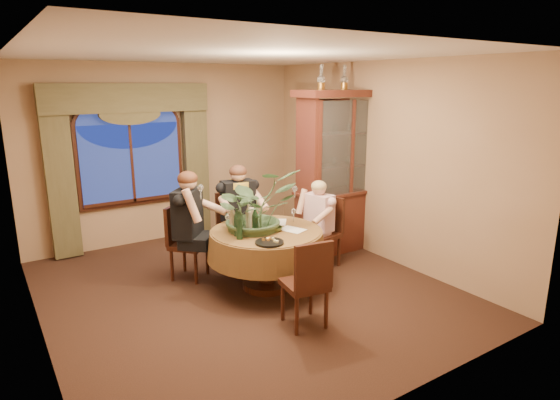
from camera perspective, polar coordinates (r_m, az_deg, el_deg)
floor at (r=5.94m, az=-4.33°, el=-10.78°), size 5.00×5.00×0.00m
wall_back at (r=7.76m, az=-13.55°, el=5.58°), size 4.50×0.00×4.50m
wall_right at (r=6.85m, az=12.19°, el=4.57°), size 0.00×5.00×5.00m
ceiling at (r=5.40m, az=-4.90°, el=17.28°), size 5.00×5.00×0.00m
window at (r=7.53m, az=-17.62°, el=4.29°), size 1.62×0.10×1.32m
arched_transom at (r=7.45m, az=-18.06°, el=10.21°), size 1.60×0.06×0.44m
drapery_left at (r=7.30m, az=-25.21°, el=2.36°), size 0.38×0.14×2.32m
drapery_right at (r=7.84m, az=-10.20°, el=4.20°), size 0.38×0.14×2.32m
swag_valance at (r=7.36m, az=-18.01°, el=11.74°), size 2.45×0.16×0.42m
dining_table at (r=5.85m, az=-1.65°, el=-7.17°), size 1.53×1.53×0.75m
china_cabinet at (r=7.07m, az=7.49°, el=3.42°), size 1.48×0.58×2.40m
oil_lamp_left at (r=6.69m, az=5.05°, el=14.68°), size 0.11×0.11×0.34m
oil_lamp_center at (r=6.95m, az=7.86°, el=14.58°), size 0.11×0.11×0.34m
oil_lamp_right at (r=7.24m, az=10.44°, el=14.46°), size 0.11×0.11×0.34m
chair_right at (r=6.50m, az=5.14°, el=-4.02°), size 0.49×0.49×0.96m
chair_back_right at (r=6.73m, az=-5.52°, el=-3.39°), size 0.46×0.46×0.96m
chair_back at (r=6.20m, az=-11.04°, el=-5.14°), size 0.59×0.59×0.96m
chair_front_left at (r=4.95m, az=2.99°, el=-9.96°), size 0.48×0.48×0.96m
person_pink at (r=6.46m, az=4.77°, el=-2.90°), size 0.49×0.51×1.23m
person_back at (r=6.00m, az=-11.12°, el=-3.33°), size 0.70×0.71×1.45m
person_scarf at (r=6.57m, az=-5.09°, el=-1.74°), size 0.56×0.52×1.42m
stoneware_vase at (r=5.70m, az=-3.50°, el=-2.34°), size 0.15×0.15×0.27m
centerpiece_plant at (r=5.62m, az=-3.11°, el=2.73°), size 1.01×1.13×0.88m
olive_bowl at (r=5.67m, az=-0.57°, el=-3.55°), size 0.17×0.17×0.05m
cheese_platter at (r=5.25m, az=-1.30°, el=-5.19°), size 0.32×0.32×0.02m
wine_bottle_0 at (r=5.51m, az=-3.06°, el=-2.59°), size 0.07×0.07×0.33m
wine_bottle_1 at (r=5.64m, az=-3.86°, el=-2.21°), size 0.07×0.07×0.33m
wine_bottle_2 at (r=5.59m, az=-5.82°, el=-2.41°), size 0.07×0.07×0.33m
wine_bottle_3 at (r=5.37m, az=-4.99°, el=-3.08°), size 0.07×0.07×0.33m
wine_bottle_4 at (r=5.48m, az=-5.27°, el=-2.73°), size 0.07×0.07×0.33m
tasting_paper_0 at (r=5.72m, az=1.50°, el=-3.63°), size 0.31×0.36×0.00m
tasting_paper_1 at (r=6.03m, az=-0.27°, el=-2.70°), size 0.35×0.37×0.00m
wine_glass_person_pink at (r=6.03m, az=1.66°, el=-1.85°), size 0.07×0.07×0.18m
wine_glass_person_back at (r=5.81m, az=-6.41°, el=-2.56°), size 0.07×0.07×0.18m
wine_glass_person_scarf at (r=6.13m, az=-3.57°, el=-1.62°), size 0.07×0.07×0.18m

